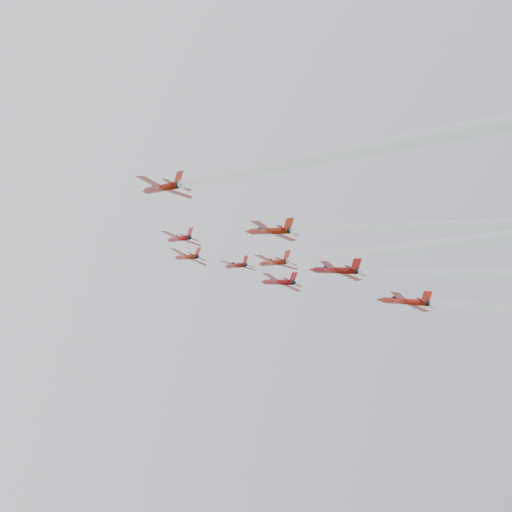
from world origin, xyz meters
TOP-DOWN VIEW (x-y plane):
  - jet_lead at (-3.50, 23.91)m, footprint 9.55×12.38m
  - jet_row2_left at (-13.03, 10.01)m, footprint 8.78×11.38m
  - jet_row2_center at (2.82, 13.22)m, footprint 8.53×11.07m
  - jet_row2_right at (13.87, 12.68)m, footprint 10.27×13.32m
  - jet_center at (1.75, -41.31)m, footprint 9.38×90.30m
  - jet_rear_farleft at (-30.00, -54.82)m, footprint 9.22×88.78m
  - jet_rear_left at (-11.97, -55.49)m, footprint 8.84×85.12m

SIDE VIEW (x-z plane):
  - jet_rear_left at x=-11.97m, z-range 94.22..140.24m
  - jet_rear_farleft at x=-30.00m, z-range 93.59..141.59m
  - jet_center at x=1.75m, z-range 100.36..149.19m
  - jet_row2_left at x=-13.03m, z-range 148.80..155.50m
  - jet_row2_right at x=13.87m, z-range 149.66..157.50m
  - jet_row2_center at x=2.82m, z-range 150.60..157.11m
  - jet_lead at x=-3.50m, z-range 155.91..163.19m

